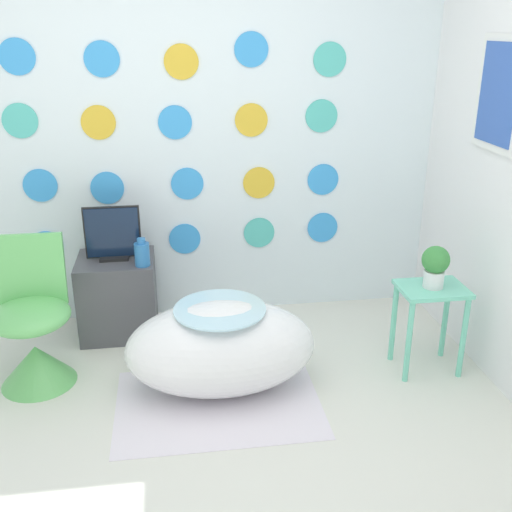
{
  "coord_description": "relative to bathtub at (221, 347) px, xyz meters",
  "views": [
    {
      "loc": [
        -0.08,
        -2.03,
        1.9
      ],
      "look_at": [
        0.34,
        0.87,
        0.76
      ],
      "focal_mm": 42.0,
      "sensor_mm": 36.0,
      "label": 1
    }
  ],
  "objects": [
    {
      "name": "wall_right",
      "position": [
        1.54,
        0.09,
        1.05
      ],
      "size": [
        0.06,
        2.81,
        2.6
      ],
      "color": "white",
      "rests_on": "ground_plane"
    },
    {
      "name": "ground_plane",
      "position": [
        -0.14,
        -0.82,
        -0.26
      ],
      "size": [
        12.0,
        12.0,
        0.0
      ],
      "primitive_type": "plane",
      "color": "silver"
    },
    {
      "name": "rug",
      "position": [
        -0.03,
        -0.15,
        -0.25
      ],
      "size": [
        1.08,
        0.76,
        0.01
      ],
      "color": "silver",
      "rests_on": "ground_plane"
    },
    {
      "name": "wall_back_dotted",
      "position": [
        -0.14,
        1.01,
        1.04
      ],
      "size": [
        4.33,
        0.05,
        2.6
      ],
      "color": "white",
      "rests_on": "ground_plane"
    },
    {
      "name": "side_table",
      "position": [
        1.2,
        0.04,
        0.14
      ],
      "size": [
        0.37,
        0.29,
        0.52
      ],
      "color": "#72D8B7",
      "rests_on": "ground_plane"
    },
    {
      "name": "vase",
      "position": [
        -0.42,
        0.61,
        0.34
      ],
      "size": [
        0.09,
        0.09,
        0.17
      ],
      "color": "#2D72B7",
      "rests_on": "tv_cabinet"
    },
    {
      "name": "bathtub",
      "position": [
        0.0,
        0.0,
        0.0
      ],
      "size": [
        1.03,
        0.6,
        0.51
      ],
      "color": "white",
      "rests_on": "ground_plane"
    },
    {
      "name": "tv_cabinet",
      "position": [
        -0.6,
        0.75,
        0.0
      ],
      "size": [
        0.48,
        0.42,
        0.52
      ],
      "color": "#4C4C51",
      "rests_on": "ground_plane"
    },
    {
      "name": "tv",
      "position": [
        -0.6,
        0.75,
        0.41
      ],
      "size": [
        0.34,
        0.12,
        0.34
      ],
      "color": "black",
      "rests_on": "tv_cabinet"
    },
    {
      "name": "chair",
      "position": [
        -1.02,
        0.22,
        0.02
      ],
      "size": [
        0.43,
        0.43,
        0.83
      ],
      "color": "#66C166",
      "rests_on": "ground_plane"
    },
    {
      "name": "potted_plant_left",
      "position": [
        1.2,
        0.04,
        0.4
      ],
      "size": [
        0.15,
        0.15,
        0.24
      ],
      "color": "white",
      "rests_on": "side_table"
    }
  ]
}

